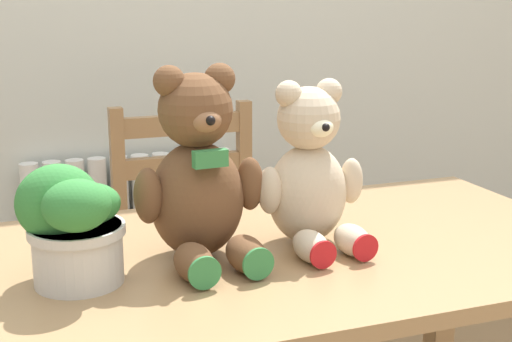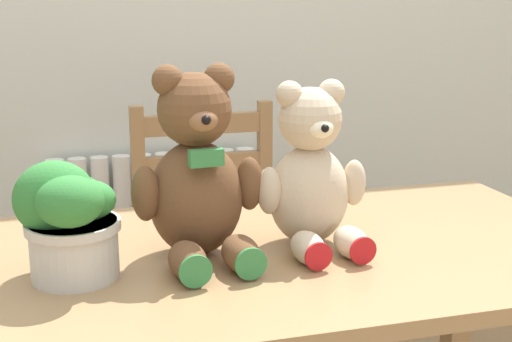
# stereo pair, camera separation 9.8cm
# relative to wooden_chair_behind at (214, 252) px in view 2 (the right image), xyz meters

# --- Properties ---
(radiator) EXTENTS (0.72, 0.10, 0.67)m
(radiator) POSITION_rel_wooden_chair_behind_xyz_m (-0.12, 0.41, -0.15)
(radiator) COLOR white
(radiator) RESTS_ON ground_plane
(dining_table) EXTENTS (1.23, 0.71, 0.71)m
(dining_table) POSITION_rel_wooden_chair_behind_xyz_m (0.02, -0.70, 0.15)
(dining_table) COLOR #9E7A51
(dining_table) RESTS_ON ground_plane
(wooden_chair_behind) EXTENTS (0.43, 0.42, 0.87)m
(wooden_chair_behind) POSITION_rel_wooden_chair_behind_xyz_m (0.00, 0.00, 0.00)
(wooden_chair_behind) COLOR #997047
(wooden_chair_behind) RESTS_ON ground_plane
(teddy_bear_left) EXTENTS (0.25, 0.26, 0.36)m
(teddy_bear_left) POSITION_rel_wooden_chair_behind_xyz_m (-0.18, -0.69, 0.42)
(teddy_bear_left) COLOR brown
(teddy_bear_left) RESTS_ON dining_table
(teddy_bear_right) EXTENTS (0.23, 0.23, 0.32)m
(teddy_bear_right) POSITION_rel_wooden_chair_behind_xyz_m (0.04, -0.69, 0.40)
(teddy_bear_right) COLOR beige
(teddy_bear_right) RESTS_ON dining_table
(potted_plant) EXTENTS (0.18, 0.20, 0.21)m
(potted_plant) POSITION_rel_wooden_chair_behind_xyz_m (-0.41, -0.74, 0.37)
(potted_plant) COLOR beige
(potted_plant) RESTS_ON dining_table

